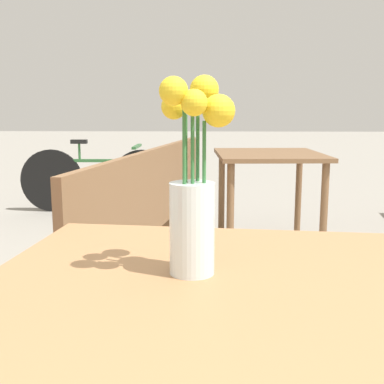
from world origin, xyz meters
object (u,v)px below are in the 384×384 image
Objects in this scene: table_front at (246,336)px; bicycle at (97,179)px; bench_near at (137,221)px; flower_vase at (193,197)px; table_back at (269,168)px.

table_front is 0.69× the size of bicycle.
bench_near is at bearing 105.18° from table_front.
bicycle is (-1.18, 3.96, -0.31)m from table_front.
bench_near is at bearing 102.22° from flower_vase.
bench_near reaches higher than table_front.
bench_near is 2.48m from bicycle.
table_back is 2.04m from bicycle.
table_front is at bearing -98.16° from table_back.
flower_vase is 0.19× the size of bench_near.
flower_vase is at bearing 149.30° from table_front.
bench_near reaches higher than table_back.
bicycle is at bearing 105.48° from flower_vase.
table_front is 0.53× the size of bench_near.
bicycle is at bearing 140.61° from table_back.
bench_near is at bearing -127.10° from table_back.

